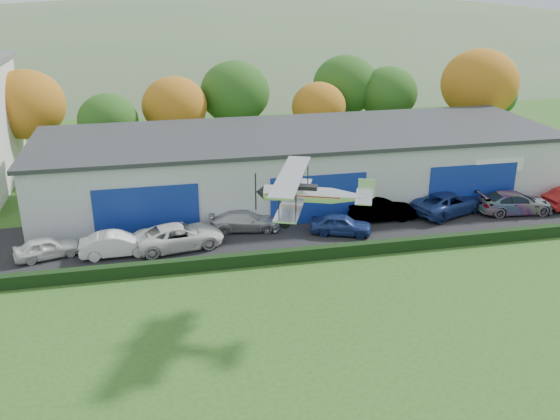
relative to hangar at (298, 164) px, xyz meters
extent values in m
cube|color=black|center=(-2.00, -6.98, -2.63)|extent=(48.00, 9.00, 0.05)
cube|color=black|center=(-2.00, -11.78, -2.26)|extent=(46.00, 0.60, 0.80)
cube|color=#B2B7BC|center=(0.00, 0.02, -0.16)|extent=(40.00, 12.00, 5.00)
cube|color=#2D3033|center=(0.00, 0.02, 2.49)|extent=(40.60, 12.60, 0.30)
cube|color=navy|center=(-12.00, -6.03, -0.86)|extent=(7.00, 0.12, 3.60)
cube|color=navy|center=(0.00, -6.03, -0.86)|extent=(7.00, 0.12, 3.60)
cube|color=navy|center=(12.00, -6.03, -0.86)|extent=(7.00, 0.12, 3.60)
cylinder|color=#3D2614|center=(-22.00, 12.02, -1.08)|extent=(0.36, 0.36, 3.15)
ellipsoid|color=#964512|center=(-22.00, 12.02, 3.37)|extent=(6.84, 6.84, 6.16)
cylinder|color=#3D2614|center=(-15.00, 10.02, -1.43)|extent=(0.36, 0.36, 2.45)
ellipsoid|color=#1E4C14|center=(-15.00, 10.02, 2.03)|extent=(5.32, 5.32, 4.79)
cylinder|color=#3D2614|center=(-9.00, 12.02, -1.26)|extent=(0.36, 0.36, 2.80)
ellipsoid|color=#964512|center=(-9.00, 12.02, 2.70)|extent=(6.08, 6.08, 5.47)
cylinder|color=#3D2614|center=(-3.00, 14.02, -1.08)|extent=(0.36, 0.36, 3.15)
ellipsoid|color=#1E4C14|center=(-3.00, 14.02, 3.37)|extent=(6.84, 6.84, 6.16)
cylinder|color=#3D2614|center=(5.00, 12.02, -1.43)|extent=(0.36, 0.36, 2.45)
ellipsoid|color=#964512|center=(5.00, 12.02, 2.03)|extent=(5.32, 5.32, 4.79)
cylinder|color=#3D2614|center=(13.00, 14.02, -1.26)|extent=(0.36, 0.36, 2.80)
ellipsoid|color=#1E4C14|center=(13.00, 14.02, 2.70)|extent=(6.08, 6.08, 5.47)
cylinder|color=#3D2614|center=(21.00, 10.02, -0.91)|extent=(0.36, 0.36, 3.50)
ellipsoid|color=#964512|center=(21.00, 10.02, 4.04)|extent=(7.60, 7.60, 6.84)
cylinder|color=#3D2614|center=(25.00, 14.02, -1.43)|extent=(0.36, 0.36, 2.45)
ellipsoid|color=#1E4C14|center=(25.00, 14.02, 2.03)|extent=(5.32, 5.32, 4.79)
cylinder|color=#3D2614|center=(9.00, 16.02, -1.08)|extent=(0.36, 0.36, 3.15)
ellipsoid|color=#1E4C14|center=(9.00, 16.02, 3.37)|extent=(6.84, 6.84, 6.16)
ellipsoid|color=#4C6642|center=(15.00, 112.02, -18.06)|extent=(320.00, 196.00, 56.00)
ellipsoid|color=#4C6642|center=(85.00, 112.02, -12.56)|extent=(240.00, 126.00, 36.00)
imported|color=silver|center=(-18.29, -8.09, -1.93)|extent=(4.25, 2.60, 1.35)
imported|color=silver|center=(-13.99, -8.67, -1.85)|extent=(4.63, 1.72, 1.51)
imported|color=silver|center=(-10.04, -8.34, -1.80)|extent=(6.18, 3.67, 1.61)
imported|color=silver|center=(-5.39, -6.30, -1.90)|extent=(5.12, 2.73, 1.41)
imported|color=navy|center=(0.95, -8.43, -1.89)|extent=(4.50, 3.09, 1.42)
imported|color=gray|center=(4.63, -6.56, -1.81)|extent=(4.85, 1.79, 1.59)
imported|color=navy|center=(10.02, -6.39, -1.77)|extent=(6.57, 4.67, 1.66)
imported|color=gray|center=(14.88, -7.35, -1.79)|extent=(5.82, 2.81, 1.63)
cylinder|color=silver|center=(-4.26, -16.92, 3.66)|extent=(3.49, 2.01, 0.81)
cone|color=silver|center=(-1.74, -17.92, 3.66)|extent=(2.14, 1.48, 0.81)
cone|color=black|center=(-6.06, -16.21, 3.66)|extent=(0.72, 0.92, 0.81)
cube|color=#AA1610|center=(-4.01, -17.02, 3.71)|extent=(3.83, 2.16, 0.05)
cube|color=black|center=(-3.84, -17.09, 4.04)|extent=(1.21, 0.90, 0.23)
cube|color=silver|center=(-4.43, -16.86, 3.39)|extent=(3.43, 6.46, 0.09)
cube|color=silver|center=(-4.59, -16.79, 4.61)|extent=(3.65, 6.83, 0.09)
cylinder|color=black|center=(-5.66, -18.89, 4.01)|extent=(0.07, 0.07, 1.17)
cylinder|color=black|center=(-4.91, -19.19, 4.01)|extent=(0.07, 0.07, 1.17)
cylinder|color=black|center=(-3.94, -14.53, 4.01)|extent=(0.07, 0.07, 1.17)
cylinder|color=black|center=(-3.19, -14.82, 4.01)|extent=(0.07, 0.07, 1.17)
cylinder|color=black|center=(-4.71, -17.08, 4.30)|extent=(0.12, 0.20, 0.67)
cylinder|color=black|center=(-4.48, -16.50, 4.30)|extent=(0.12, 0.20, 0.67)
cylinder|color=black|center=(-4.90, -17.08, 2.90)|extent=(0.29, 0.61, 1.11)
cylinder|color=black|center=(-4.62, -16.37, 2.90)|extent=(0.29, 0.61, 1.11)
cylinder|color=black|center=(-4.76, -16.72, 2.36)|extent=(0.69, 1.62, 0.06)
cylinder|color=black|center=(-5.06, -17.48, 2.36)|extent=(0.58, 0.33, 0.58)
cylinder|color=black|center=(-4.46, -15.97, 2.36)|extent=(0.58, 0.33, 0.58)
cylinder|color=black|center=(-1.15, -18.15, 3.44)|extent=(0.33, 0.17, 0.38)
cube|color=silver|center=(-1.15, -18.15, 3.71)|extent=(1.62, 2.48, 0.05)
cube|color=silver|center=(-1.07, -18.18, 4.16)|extent=(0.78, 0.35, 0.99)
cube|color=black|center=(-6.29, -16.12, 3.66)|extent=(0.09, 0.12, 1.99)
camera|label=1|loc=(-11.27, -44.98, 13.98)|focal=38.78mm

